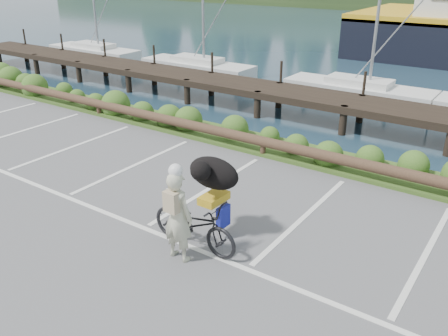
# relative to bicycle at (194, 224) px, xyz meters

# --- Properties ---
(ground) EXTENTS (72.00, 72.00, 0.00)m
(ground) POSITION_rel_bicycle_xyz_m (-1.32, 0.34, -0.53)
(ground) COLOR #525254
(vegetation_strip) EXTENTS (34.00, 1.60, 0.10)m
(vegetation_strip) POSITION_rel_bicycle_xyz_m (-1.32, 5.64, -0.48)
(vegetation_strip) COLOR #3D5B21
(vegetation_strip) RESTS_ON ground
(log_rail) EXTENTS (32.00, 0.30, 0.60)m
(log_rail) POSITION_rel_bicycle_xyz_m (-1.32, 4.94, -0.53)
(log_rail) COLOR #443021
(log_rail) RESTS_ON ground
(bicycle) EXTENTS (2.03, 0.75, 1.06)m
(bicycle) POSITION_rel_bicycle_xyz_m (0.00, 0.00, 0.00)
(bicycle) COLOR black
(bicycle) RESTS_ON ground
(cyclist) EXTENTS (0.67, 0.45, 1.81)m
(cyclist) POSITION_rel_bicycle_xyz_m (-0.01, -0.47, 0.38)
(cyclist) COLOR beige
(cyclist) RESTS_ON ground
(dog) EXTENTS (0.58, 1.14, 0.65)m
(dog) POSITION_rel_bicycle_xyz_m (0.02, 0.64, 0.85)
(dog) COLOR black
(dog) RESTS_ON bicycle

